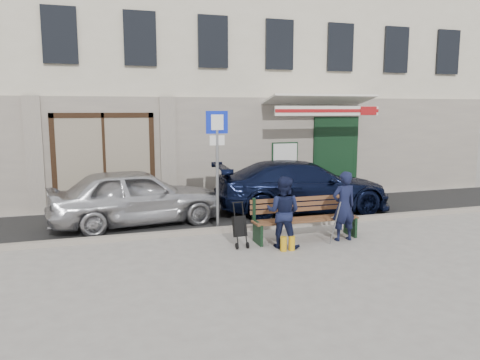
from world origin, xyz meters
name	(u,v)px	position (x,y,z in m)	size (l,w,h in m)	color
ground	(274,247)	(0.00, 0.00, 0.00)	(80.00, 80.00, 0.00)	#9E9991
asphalt_lane	(231,215)	(0.00, 3.10, 0.01)	(60.00, 3.20, 0.01)	#282828
curb	(251,227)	(0.00, 1.50, 0.06)	(60.00, 0.18, 0.12)	#9E9384
building	(189,50)	(0.01, 8.45, 4.97)	(20.00, 8.27, 10.00)	beige
car_silver	(136,196)	(-2.53, 2.85, 0.72)	(1.69, 4.20, 1.43)	silver
car_navy	(302,186)	(2.04, 3.00, 0.71)	(2.00, 4.92, 1.43)	black
parking_sign	(217,151)	(-0.75, 1.74, 1.90)	(0.52, 0.08, 2.81)	gray
bench	(304,219)	(0.84, 0.38, 0.46)	(2.40, 1.17, 0.98)	brown
man	(344,206)	(1.64, 0.05, 0.76)	(0.56, 0.37, 1.53)	#121733
woman	(283,212)	(0.19, -0.02, 0.75)	(0.73, 0.57, 1.49)	#141A38
stroller	(240,227)	(-0.66, 0.29, 0.41)	(0.28, 0.40, 0.93)	black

